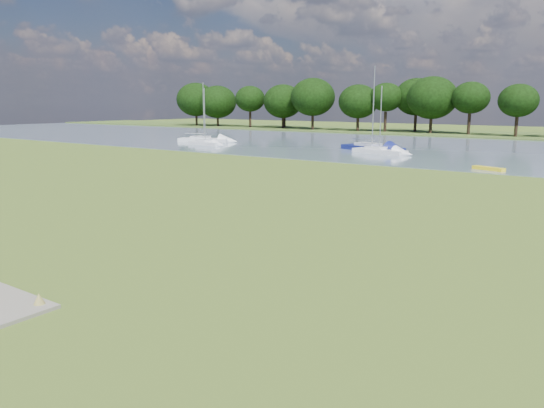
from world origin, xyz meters
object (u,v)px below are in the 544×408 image
Objects in this scene: sailboat_0 at (379,150)px; sailboat_5 at (371,146)px; kayak at (489,168)px; sailboat_4 at (204,139)px; sailboat_3 at (205,142)px.

sailboat_5 is at bearing 140.78° from sailboat_0.
sailboat_0 is 3.18m from sailboat_5.
kayak is 40.13m from sailboat_4.
sailboat_3 is at bearing -146.27° from sailboat_5.
sailboat_4 is at bearing -157.98° from sailboat_5.
sailboat_5 is (-2.01, 2.46, 0.08)m from sailboat_0.
sailboat_3 is 20.80m from sailboat_5.
kayak is 0.38× the size of sailboat_0.
sailboat_0 reaches higher than kayak.
sailboat_0 is (-12.91, 7.87, 0.27)m from kayak.
sailboat_3 is at bearing -161.63° from sailboat_0.
kayak is 35.46m from sailboat_3.
sailboat_5 is (20.16, 5.10, 0.07)m from sailboat_3.
sailboat_5 is at bearing 165.00° from kayak.
sailboat_4 is at bearing 141.42° from sailboat_3.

